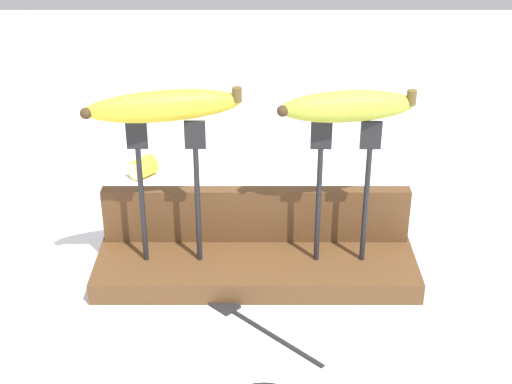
{
  "coord_description": "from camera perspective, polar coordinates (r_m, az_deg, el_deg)",
  "views": [
    {
      "loc": [
        -0.0,
        -0.85,
        0.56
      ],
      "look_at": [
        0.0,
        0.0,
        0.13
      ],
      "focal_mm": 52.82,
      "sensor_mm": 36.0,
      "label": 1
    }
  ],
  "objects": [
    {
      "name": "banana_chunk_near",
      "position": [
        1.3,
        -8.61,
        1.83
      ],
      "size": [
        0.05,
        0.05,
        0.03
      ],
      "color": "yellow",
      "rests_on": "ground"
    },
    {
      "name": "ground_plane",
      "position": [
        1.02,
        -0.0,
        -6.5
      ],
      "size": [
        3.0,
        3.0,
        0.0
      ],
      "primitive_type": "plane",
      "color": "silver"
    },
    {
      "name": "fork_stand_left",
      "position": [
        0.95,
        -6.67,
        0.78
      ],
      "size": [
        0.1,
        0.01,
        0.2
      ],
      "color": "black",
      "rests_on": "wooden_board"
    },
    {
      "name": "fork_fallen_near",
      "position": [
        0.94,
        -0.4,
        -9.7
      ],
      "size": [
        0.14,
        0.14,
        0.01
      ],
      "color": "black",
      "rests_on": "ground"
    },
    {
      "name": "banana_raised_right",
      "position": [
        0.91,
        6.99,
        6.37
      ],
      "size": [
        0.17,
        0.06,
        0.04
      ],
      "color": "#B2C138",
      "rests_on": "fork_stand_right"
    },
    {
      "name": "fork_stand_right",
      "position": [
        0.95,
        6.67,
        0.78
      ],
      "size": [
        0.09,
        0.01,
        0.2
      ],
      "color": "black",
      "rests_on": "wooden_board"
    },
    {
      "name": "banana_raised_left",
      "position": [
        0.91,
        -7.01,
        6.38
      ],
      "size": [
        0.19,
        0.08,
        0.04
      ],
      "color": "yellow",
      "rests_on": "fork_stand_left"
    },
    {
      "name": "board_backstop",
      "position": [
        1.03,
        -0.01,
        -1.7
      ],
      "size": [
        0.42,
        0.02,
        0.08
      ],
      "primitive_type": "cube",
      "color": "brown",
      "rests_on": "wooden_board"
    },
    {
      "name": "wooden_board",
      "position": [
        1.01,
        -0.0,
        -5.8
      ],
      "size": [
        0.43,
        0.13,
        0.03
      ],
      "primitive_type": "cube",
      "color": "brown",
      "rests_on": "ground"
    }
  ]
}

